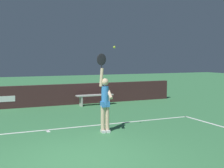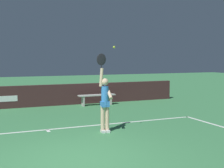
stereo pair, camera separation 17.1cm
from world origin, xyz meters
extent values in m
plane|color=#3E834E|center=(0.00, 0.00, 0.00)|extent=(60.00, 60.00, 0.00)
cube|color=white|center=(0.00, 2.98, 0.00)|extent=(10.37, 0.10, 0.00)
cube|color=white|center=(0.00, 2.83, 0.00)|extent=(0.10, 0.30, 0.00)
cube|color=#3F2324|center=(0.00, 7.57, 0.48)|extent=(14.76, 0.19, 0.96)
cylinder|color=beige|center=(1.58, 2.02, 0.40)|extent=(0.12, 0.12, 0.79)
cylinder|color=beige|center=(1.44, 2.03, 0.40)|extent=(0.12, 0.12, 0.79)
cube|color=white|center=(1.58, 2.00, 0.04)|extent=(0.12, 0.25, 0.07)
cube|color=white|center=(1.44, 2.01, 0.04)|extent=(0.12, 0.25, 0.07)
cylinder|color=#3882D5|center=(1.51, 2.02, 1.08)|extent=(0.21, 0.21, 0.56)
cube|color=#3882D5|center=(1.51, 2.02, 0.83)|extent=(0.25, 0.21, 0.16)
sphere|color=beige|center=(1.51, 2.02, 1.48)|extent=(0.21, 0.21, 0.21)
cylinder|color=beige|center=(1.41, 2.03, 1.62)|extent=(0.14, 0.10, 0.54)
cylinder|color=beige|center=(1.62, 1.95, 1.17)|extent=(0.12, 0.44, 0.36)
ellipsoid|color=black|center=(1.41, 2.03, 2.14)|extent=(0.30, 0.05, 0.35)
cylinder|color=black|center=(1.41, 2.03, 1.95)|extent=(0.03, 0.03, 0.18)
sphere|color=#C5DA34|center=(1.68, 1.73, 2.48)|extent=(0.07, 0.07, 0.07)
cube|color=#B9B5B1|center=(3.04, 6.90, 0.47)|extent=(1.74, 0.37, 0.05)
cube|color=#B9B5B1|center=(2.38, 6.90, 0.24)|extent=(0.06, 0.32, 0.47)
cube|color=#B9B5B1|center=(3.70, 6.89, 0.24)|extent=(0.06, 0.32, 0.47)
camera|label=1|loc=(-1.89, -6.13, 2.19)|focal=48.98mm
camera|label=2|loc=(-1.73, -6.20, 2.19)|focal=48.98mm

